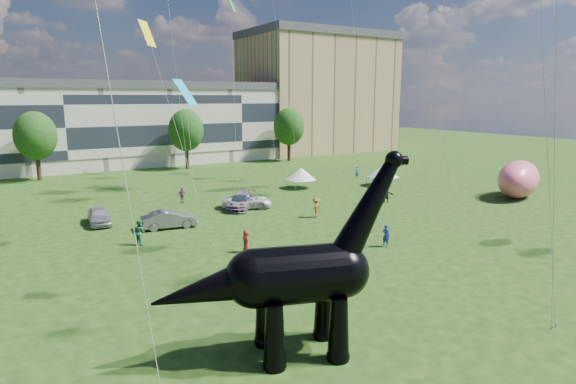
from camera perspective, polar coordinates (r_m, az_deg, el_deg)
ground at (r=25.54m, az=12.70°, el=-13.77°), size 220.00×220.00×0.00m
terrace_row at (r=79.04m, az=-25.32°, el=6.74°), size 78.00×11.00×12.00m
apartment_block at (r=99.06m, az=3.49°, el=11.36°), size 28.00×18.00×22.00m
tree_mid_left at (r=69.73m, az=-27.79°, el=6.32°), size 5.20×5.20×9.44m
tree_mid_right at (r=73.73m, az=-12.01°, el=7.55°), size 5.20×5.20×9.44m
tree_far_right at (r=81.47m, az=0.12°, el=8.11°), size 5.20×5.20×9.44m
dinosaur_sculpture at (r=20.06m, az=0.21°, el=-10.23°), size 10.71×4.76×8.82m
car_silver at (r=44.01m, az=-21.47°, el=-2.62°), size 2.13×4.50×1.49m
car_grey at (r=40.95m, az=-13.92°, el=-3.16°), size 4.68×2.17×1.49m
car_white at (r=47.09m, az=-4.88°, el=-1.09°), size 5.39×4.27×1.36m
car_dark at (r=46.83m, az=-5.60°, el=-1.10°), size 4.78×5.21×1.46m
gazebo_near at (r=57.02m, az=1.56°, el=2.16°), size 4.01×4.01×2.44m
gazebo_far at (r=59.78m, az=11.19°, el=2.45°), size 4.28×4.28×2.55m
inflatable_pink at (r=57.42m, az=25.65°, el=1.39°), size 8.88×6.85×3.98m
visitors at (r=37.25m, az=-1.13°, el=-4.06°), size 55.02×42.97×1.86m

